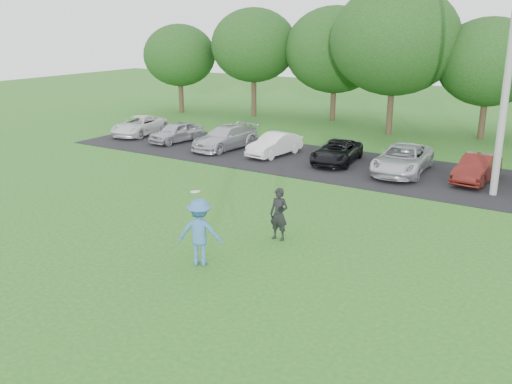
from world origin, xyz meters
TOP-DOWN VIEW (x-y plane):
  - ground at (0.00, 0.00)m, footprint 100.00×100.00m
  - parking_lot at (0.00, 13.00)m, footprint 32.00×6.50m
  - utility_pole at (5.79, 11.74)m, footprint 0.28×0.28m
  - frisbee_player at (0.13, 0.39)m, footprint 1.42×1.16m
  - camera_bystander at (1.04, 3.19)m, footprint 0.61×0.43m
  - parked_cars at (0.46, 13.06)m, footprint 31.22×4.74m
  - tree_row at (1.51, 22.76)m, footprint 42.39×9.85m

SIDE VIEW (x-z plane):
  - ground at x=0.00m, z-range 0.00..0.00m
  - parking_lot at x=0.00m, z-range 0.00..0.03m
  - parked_cars at x=0.46m, z-range -0.01..1.24m
  - camera_bystander at x=1.04m, z-range 0.00..1.66m
  - frisbee_player at x=0.13m, z-range -0.12..2.05m
  - utility_pole at x=5.79m, z-range 0.00..9.48m
  - tree_row at x=1.51m, z-range 0.59..9.23m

